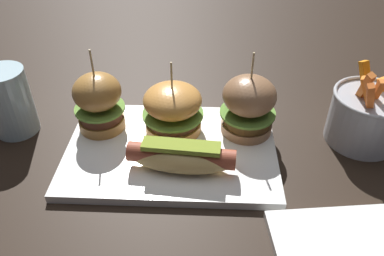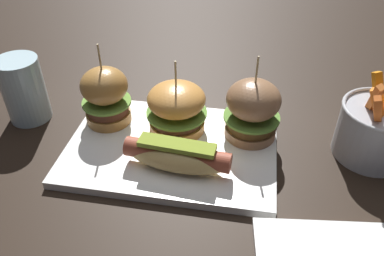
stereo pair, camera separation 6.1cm
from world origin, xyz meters
name	(u,v)px [view 1 (the left image)]	position (x,y,z in m)	size (l,w,h in m)	color
ground_plane	(172,153)	(0.00, 0.00, 0.00)	(3.00, 3.00, 0.00)	black
platter_main	(171,150)	(0.00, 0.00, 0.01)	(0.34, 0.23, 0.01)	white
hot_dog	(181,157)	(0.02, -0.05, 0.04)	(0.17, 0.06, 0.05)	tan
slider_left	(99,102)	(-0.12, 0.05, 0.07)	(0.09, 0.09, 0.15)	#AC7739
slider_center	(172,109)	(0.00, 0.05, 0.06)	(0.10, 0.10, 0.13)	#D38E42
slider_right	(248,105)	(0.13, 0.05, 0.07)	(0.09, 0.09, 0.15)	#8E6444
fries_bucket	(366,116)	(0.32, 0.05, 0.05)	(0.12, 0.12, 0.14)	#A8AAB2
water_glass	(10,102)	(-0.28, 0.05, 0.06)	(0.07, 0.07, 0.12)	silver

